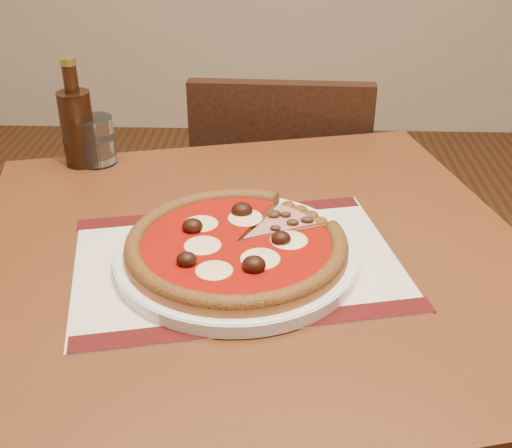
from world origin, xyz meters
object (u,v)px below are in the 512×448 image
(table, at_px, (256,305))
(pizza, at_px, (236,244))
(water_glass, at_px, (95,141))
(bottle, at_px, (77,124))
(plate, at_px, (237,256))
(chair_far, at_px, (280,212))

(table, bearing_deg, pizza, -123.66)
(water_glass, xyz_separation_m, bottle, (-0.03, -0.01, 0.03))
(plate, relative_size, water_glass, 3.89)
(table, relative_size, chair_far, 1.15)
(table, xyz_separation_m, pizza, (-0.02, -0.04, 0.13))
(plate, distance_m, pizza, 0.02)
(table, height_order, water_glass, water_glass)
(pizza, height_order, bottle, bottle)
(chair_far, distance_m, pizza, 0.72)
(plate, height_order, water_glass, water_glass)
(table, relative_size, plate, 2.84)
(plate, distance_m, water_glass, 0.44)
(bottle, bearing_deg, chair_far, 41.25)
(plate, distance_m, bottle, 0.46)
(pizza, bearing_deg, bottle, 133.41)
(table, distance_m, water_glass, 0.45)
(table, relative_size, water_glass, 11.04)
(table, xyz_separation_m, water_glass, (-0.31, 0.30, 0.15))
(water_glass, bearing_deg, chair_far, 42.82)
(plate, bearing_deg, pizza, -133.78)
(chair_far, xyz_separation_m, water_glass, (-0.34, -0.32, 0.31))
(chair_far, height_order, pizza, chair_far)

